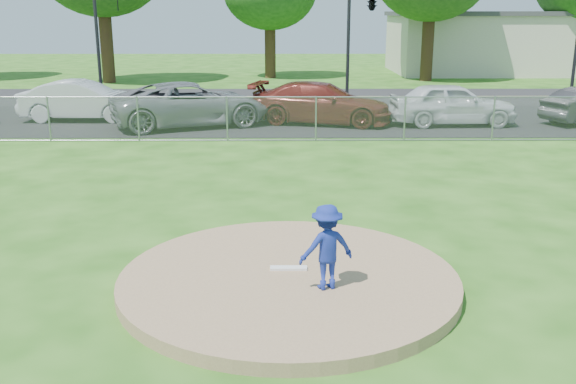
# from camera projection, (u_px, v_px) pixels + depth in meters

# --- Properties ---
(ground) EXTENTS (120.00, 120.00, 0.00)m
(ground) POSITION_uv_depth(u_px,v_px,m) (287.00, 153.00, 19.90)
(ground) COLOR #215412
(ground) RESTS_ON ground
(pitchers_mound) EXTENTS (5.40, 5.40, 0.20)m
(pitchers_mound) POSITION_uv_depth(u_px,v_px,m) (289.00, 280.00, 10.24)
(pitchers_mound) COLOR #90704E
(pitchers_mound) RESTS_ON ground
(pitching_rubber) EXTENTS (0.60, 0.15, 0.04)m
(pitching_rubber) POSITION_uv_depth(u_px,v_px,m) (289.00, 268.00, 10.40)
(pitching_rubber) COLOR white
(pitching_rubber) RESTS_ON pitchers_mound
(chain_link_fence) EXTENTS (40.00, 0.06, 1.50)m
(chain_link_fence) POSITION_uv_depth(u_px,v_px,m) (286.00, 119.00, 21.62)
(chain_link_fence) COLOR gray
(chain_link_fence) RESTS_ON ground
(parking_lot) EXTENTS (50.00, 8.00, 0.01)m
(parking_lot) POSITION_uv_depth(u_px,v_px,m) (286.00, 120.00, 26.15)
(parking_lot) COLOR black
(parking_lot) RESTS_ON ground
(street) EXTENTS (60.00, 7.00, 0.01)m
(street) POSITION_uv_depth(u_px,v_px,m) (286.00, 96.00, 33.37)
(street) COLOR black
(street) RESTS_ON ground
(commercial_building) EXTENTS (16.40, 9.40, 4.30)m
(commercial_building) POSITION_uv_depth(u_px,v_px,m) (506.00, 42.00, 46.36)
(commercial_building) COLOR beige
(commercial_building) RESTS_ON ground
(traffic_signal_left) EXTENTS (1.28, 0.20, 5.60)m
(traffic_signal_left) POSITION_uv_depth(u_px,v_px,m) (102.00, 31.00, 30.49)
(traffic_signal_left) COLOR black
(traffic_signal_left) RESTS_ON ground
(traffic_signal_center) EXTENTS (1.42, 2.48, 5.60)m
(traffic_signal_center) POSITION_uv_depth(u_px,v_px,m) (370.00, 4.00, 30.23)
(traffic_signal_center) COLOR black
(traffic_signal_center) RESTS_ON ground
(pitcher) EXTENTS (0.96, 0.73, 1.31)m
(pitcher) POSITION_uv_depth(u_px,v_px,m) (327.00, 247.00, 9.54)
(pitcher) COLOR navy
(pitcher) RESTS_ON pitchers_mound
(traffic_cone) EXTENTS (0.38, 0.38, 0.74)m
(traffic_cone) POSITION_uv_depth(u_px,v_px,m) (149.00, 115.00, 24.96)
(traffic_cone) COLOR #DE410B
(traffic_cone) RESTS_ON parking_lot
(parked_car_white) EXTENTS (4.89, 1.78, 1.60)m
(parked_car_white) POSITION_uv_depth(u_px,v_px,m) (83.00, 101.00, 25.74)
(parked_car_white) COLOR silver
(parked_car_white) RESTS_ON parking_lot
(parked_car_gray) EXTENTS (6.63, 4.82, 1.68)m
(parked_car_gray) POSITION_uv_depth(u_px,v_px,m) (191.00, 104.00, 24.49)
(parked_car_gray) COLOR slate
(parked_car_gray) RESTS_ON parking_lot
(parked_car_darkred) EXTENTS (5.89, 3.51, 1.60)m
(parked_car_darkred) POSITION_uv_depth(u_px,v_px,m) (322.00, 103.00, 25.05)
(parked_car_darkred) COLOR maroon
(parked_car_darkred) RESTS_ON parking_lot
(parked_car_pearl) EXTENTS (4.87, 2.11, 1.64)m
(parked_car_pearl) POSITION_uv_depth(u_px,v_px,m) (452.00, 104.00, 24.72)
(parked_car_pearl) COLOR silver
(parked_car_pearl) RESTS_ON parking_lot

